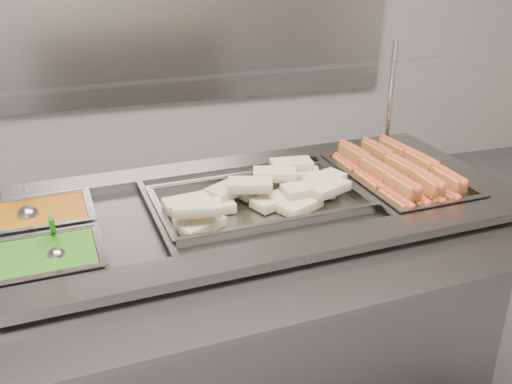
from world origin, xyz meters
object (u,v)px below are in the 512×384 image
object	(u,v)px
sneeze_guard	(220,81)
ladle	(28,214)
pan_hotdogs	(397,185)
pan_wraps	(259,204)
steam_counter	(244,309)
serving_spoon	(56,251)

from	to	relation	value
sneeze_guard	ladle	distance (m)	0.70
pan_hotdogs	pan_wraps	size ratio (longest dim) A/B	0.81
steam_counter	serving_spoon	xyz separation A→B (m)	(-0.54, -0.18, 0.42)
sneeze_guard	serving_spoon	size ratio (longest dim) A/B	9.60
ladle	pan_wraps	bearing A→B (deg)	-5.74
ladle	serving_spoon	xyz separation A→B (m)	(0.08, -0.25, 0.00)
pan_hotdogs	serving_spoon	size ratio (longest dim) A/B	3.30
pan_wraps	serving_spoon	bearing A→B (deg)	-163.27
pan_hotdogs	ladle	size ratio (longest dim) A/B	2.87
steam_counter	serving_spoon	distance (m)	0.71
ladle	serving_spoon	world-z (taller)	serving_spoon
serving_spoon	ladle	bearing A→B (deg)	108.22
pan_hotdogs	serving_spoon	distance (m)	1.13
steam_counter	ladle	size ratio (longest dim) A/B	9.67
sneeze_guard	serving_spoon	distance (m)	0.72
sneeze_guard	serving_spoon	bearing A→B (deg)	-144.86
steam_counter	sneeze_guard	world-z (taller)	sneeze_guard
pan_wraps	pan_hotdogs	bearing A→B (deg)	4.21
sneeze_guard	pan_hotdogs	bearing A→B (deg)	-15.07
steam_counter	pan_wraps	distance (m)	0.39
steam_counter	pan_hotdogs	bearing A→B (deg)	4.21
sneeze_guard	pan_wraps	bearing A→B (deg)	-70.44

